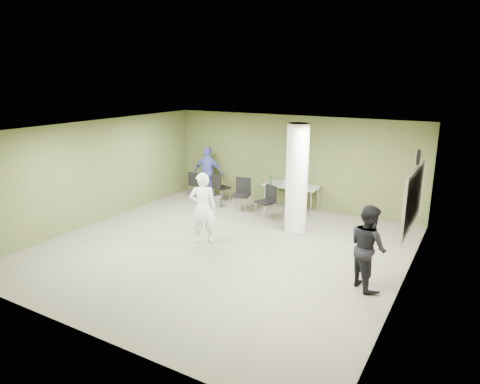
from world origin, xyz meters
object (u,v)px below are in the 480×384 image
Objects in this scene: woman_white at (203,208)px; man_blue at (208,173)px; folding_table at (291,187)px; man_black at (368,247)px; chair_back_left at (196,183)px.

woman_white is 1.01× the size of man_blue.
man_blue is (-2.87, -0.14, 0.13)m from folding_table.
folding_table is 1.01× the size of man_black.
man_blue is (0.44, 0.12, 0.36)m from chair_back_left.
man_black is (6.52, -3.52, 0.32)m from chair_back_left.
folding_table is 0.95× the size of woman_white.
woman_white reaches higher than man_blue.
man_black is 7.09m from man_blue.
chair_back_left is at bearing 7.77° from man_blue.
folding_table is at bearing 175.10° from man_blue.
man_black is at bearing 154.99° from chair_back_left.
man_blue is at bearing -91.53° from woman_white.
chair_back_left is 4.07m from woman_white.
folding_table is 4.97m from man_black.
chair_back_left is (-3.31, -0.27, -0.23)m from folding_table.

